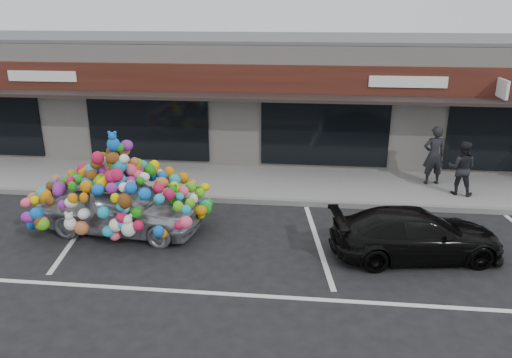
# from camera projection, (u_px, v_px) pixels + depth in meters

# --- Properties ---
(ground) EXTENTS (90.00, 90.00, 0.00)m
(ground) POSITION_uv_depth(u_px,v_px,m) (202.00, 240.00, 12.14)
(ground) COLOR black
(ground) RESTS_ON ground
(shop_building) EXTENTS (24.00, 7.20, 4.31)m
(shop_building) POSITION_uv_depth(u_px,v_px,m) (246.00, 93.00, 19.34)
(shop_building) COLOR beige
(shop_building) RESTS_ON ground
(sidewalk) EXTENTS (26.00, 3.00, 0.15)m
(sidewalk) POSITION_uv_depth(u_px,v_px,m) (229.00, 182.00, 15.86)
(sidewalk) COLOR gray
(sidewalk) RESTS_ON ground
(kerb) EXTENTS (26.00, 0.18, 0.16)m
(kerb) POSITION_uv_depth(u_px,v_px,m) (220.00, 200.00, 14.46)
(kerb) COLOR slate
(kerb) RESTS_ON ground
(parking_stripe_left) EXTENTS (0.73, 4.37, 0.01)m
(parking_stripe_left) POSITION_uv_depth(u_px,v_px,m) (80.00, 230.00, 12.65)
(parking_stripe_left) COLOR silver
(parking_stripe_left) RESTS_ON ground
(parking_stripe_mid) EXTENTS (0.73, 4.37, 0.01)m
(parking_stripe_mid) POSITION_uv_depth(u_px,v_px,m) (318.00, 242.00, 12.03)
(parking_stripe_mid) COLOR silver
(parking_stripe_mid) RESTS_ON ground
(lane_line) EXTENTS (14.00, 0.12, 0.01)m
(lane_line) POSITION_uv_depth(u_px,v_px,m) (278.00, 297.00, 9.77)
(lane_line) COLOR silver
(lane_line) RESTS_ON ground
(toy_car) EXTENTS (2.98, 4.55, 2.55)m
(toy_car) POSITION_uv_depth(u_px,v_px,m) (120.00, 198.00, 12.40)
(toy_car) COLOR #A2A8AD
(toy_car) RESTS_ON ground
(black_sedan) EXTENTS (2.16, 4.03, 1.11)m
(black_sedan) POSITION_uv_depth(u_px,v_px,m) (416.00, 234.00, 11.18)
(black_sedan) COLOR black
(black_sedan) RESTS_ON ground
(pedestrian_a) EXTENTS (0.74, 0.55, 1.84)m
(pedestrian_a) POSITION_uv_depth(u_px,v_px,m) (434.00, 155.00, 15.24)
(pedestrian_a) COLOR black
(pedestrian_a) RESTS_ON sidewalk
(pedestrian_b) EXTENTS (0.92, 0.81, 1.60)m
(pedestrian_b) POSITION_uv_depth(u_px,v_px,m) (462.00, 168.00, 14.44)
(pedestrian_b) COLOR black
(pedestrian_b) RESTS_ON sidewalk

